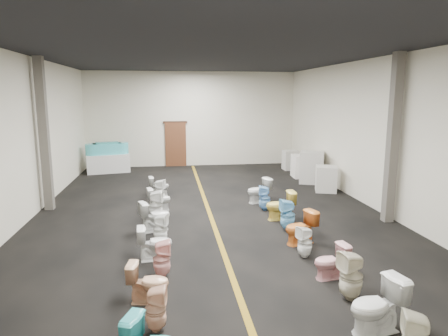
{
  "coord_description": "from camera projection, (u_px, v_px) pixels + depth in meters",
  "views": [
    {
      "loc": [
        -1.14,
        -11.29,
        3.42
      ],
      "look_at": [
        0.58,
        1.0,
        1.13
      ],
      "focal_mm": 32.0,
      "sensor_mm": 36.0,
      "label": 1
    }
  ],
  "objects": [
    {
      "name": "floor",
      "position": [
        209.0,
        212.0,
        11.77
      ],
      "size": [
        16.0,
        16.0,
        0.0
      ],
      "primitive_type": "plane",
      "color": "black",
      "rests_on": "ground"
    },
    {
      "name": "ceiling",
      "position": [
        208.0,
        55.0,
        10.95
      ],
      "size": [
        16.0,
        16.0,
        0.0
      ],
      "primitive_type": "plane",
      "rotation": [
        3.14,
        0.0,
        0.0
      ],
      "color": "black",
      "rests_on": "ground"
    },
    {
      "name": "wall_back",
      "position": [
        192.0,
        119.0,
        19.15
      ],
      "size": [
        10.0,
        0.0,
        10.0
      ],
      "primitive_type": "plane",
      "rotation": [
        1.57,
        0.0,
        0.0
      ],
      "color": "beige",
      "rests_on": "ground"
    },
    {
      "name": "wall_front",
      "position": [
        299.0,
        227.0,
        3.57
      ],
      "size": [
        10.0,
        0.0,
        10.0
      ],
      "primitive_type": "plane",
      "rotation": [
        -1.57,
        0.0,
        0.0
      ],
      "color": "beige",
      "rests_on": "ground"
    },
    {
      "name": "wall_left",
      "position": [
        23.0,
        139.0,
        10.68
      ],
      "size": [
        0.0,
        16.0,
        16.0
      ],
      "primitive_type": "plane",
      "rotation": [
        1.57,
        0.0,
        1.57
      ],
      "color": "beige",
      "rests_on": "ground"
    },
    {
      "name": "wall_right",
      "position": [
        373.0,
        134.0,
        12.04
      ],
      "size": [
        0.0,
        16.0,
        16.0
      ],
      "primitive_type": "plane",
      "rotation": [
        1.57,
        0.0,
        -1.57
      ],
      "color": "beige",
      "rests_on": "ground"
    },
    {
      "name": "aisle_stripe",
      "position": [
        209.0,
        212.0,
        11.77
      ],
      "size": [
        0.12,
        15.6,
        0.01
      ],
      "primitive_type": "cube",
      "color": "#866313",
      "rests_on": "floor"
    },
    {
      "name": "back_door",
      "position": [
        176.0,
        144.0,
        19.2
      ],
      "size": [
        1.0,
        0.1,
        2.1
      ],
      "primitive_type": "cube",
      "color": "#562D19",
      "rests_on": "floor"
    },
    {
      "name": "door_frame",
      "position": [
        175.0,
        122.0,
        19.02
      ],
      "size": [
        1.15,
        0.08,
        0.1
      ],
      "primitive_type": "cube",
      "color": "#331C11",
      "rests_on": "back_door"
    },
    {
      "name": "column_left",
      "position": [
        44.0,
        135.0,
        11.69
      ],
      "size": [
        0.25,
        0.25,
        4.5
      ],
      "primitive_type": "cube",
      "color": "#59544C",
      "rests_on": "floor"
    },
    {
      "name": "column_right",
      "position": [
        393.0,
        139.0,
        10.54
      ],
      "size": [
        0.25,
        0.25,
        4.5
      ],
      "primitive_type": "cube",
      "color": "#59544C",
      "rests_on": "floor"
    },
    {
      "name": "display_table",
      "position": [
        108.0,
        163.0,
        17.8
      ],
      "size": [
        1.98,
        1.29,
        0.81
      ],
      "primitive_type": "cube",
      "rotation": [
        0.0,
        0.0,
        0.22
      ],
      "color": "silver",
      "rests_on": "floor"
    },
    {
      "name": "bathtub",
      "position": [
        107.0,
        148.0,
        17.67
      ],
      "size": [
        1.82,
        0.98,
        0.55
      ],
      "rotation": [
        0.0,
        0.0,
        0.27
      ],
      "color": "#45BCC6",
      "rests_on": "display_table"
    },
    {
      "name": "appliance_crate_a",
      "position": [
        326.0,
        179.0,
        14.22
      ],
      "size": [
        0.89,
        0.89,
        0.91
      ],
      "primitive_type": "cube",
      "rotation": [
        0.0,
        0.0,
        -0.32
      ],
      "color": "silver",
      "rests_on": "floor"
    },
    {
      "name": "appliance_crate_b",
      "position": [
        312.0,
        167.0,
        15.62
      ],
      "size": [
        1.16,
        1.16,
        1.22
      ],
      "primitive_type": "cube",
      "rotation": [
        0.0,
        0.0,
        -0.4
      ],
      "color": "beige",
      "rests_on": "floor"
    },
    {
      "name": "appliance_crate_c",
      "position": [
        303.0,
        166.0,
        16.68
      ],
      "size": [
        0.87,
        0.87,
        0.94
      ],
      "primitive_type": "cube",
      "rotation": [
        0.0,
        0.0,
        -0.05
      ],
      "color": "white",
      "rests_on": "floor"
    },
    {
      "name": "appliance_crate_d",
      "position": [
        290.0,
        160.0,
        18.38
      ],
      "size": [
        0.63,
        0.63,
        0.89
      ],
      "primitive_type": "cube",
      "rotation": [
        0.0,
        0.0,
        0.02
      ],
      "color": "beige",
      "rests_on": "floor"
    },
    {
      "name": "toilet_left_1",
      "position": [
        156.0,
        309.0,
        5.8
      ],
      "size": [
        0.35,
        0.34,
        0.69
      ],
      "primitive_type": "imported",
      "rotation": [
        0.0,
        0.0,
        1.45
      ],
      "color": "#E9B292",
      "rests_on": "floor"
    },
    {
      "name": "toilet_left_2",
      "position": [
        148.0,
        282.0,
        6.62
      ],
      "size": [
        0.73,
        0.48,
        0.69
      ],
      "primitive_type": "imported",
      "rotation": [
        0.0,
        0.0,
        1.43
      ],
      "color": "tan",
      "rests_on": "floor"
    },
    {
      "name": "toilet_left_3",
      "position": [
        162.0,
        259.0,
        7.52
      ],
      "size": [
        0.35,
        0.34,
        0.73
      ],
      "primitive_type": "imported",
      "rotation": [
        0.0,
        0.0,
        1.62
      ],
      "color": "#EEAAA3",
      "rests_on": "floor"
    },
    {
      "name": "toilet_left_4",
      "position": [
        155.0,
        243.0,
        8.33
      ],
      "size": [
        0.74,
        0.45,
        0.73
      ],
      "primitive_type": "imported",
      "rotation": [
        0.0,
        0.0,
        1.64
      ],
      "color": "white",
      "rests_on": "floor"
    },
    {
      "name": "toilet_left_5",
      "position": [
        160.0,
        229.0,
        9.23
      ],
      "size": [
        0.41,
        0.4,
        0.71
      ],
      "primitive_type": "imported",
      "rotation": [
        0.0,
        0.0,
        1.26
      ],
      "color": "white",
      "rests_on": "floor"
    },
    {
      "name": "toilet_left_6",
      "position": [
        155.0,
        216.0,
        10.1
      ],
      "size": [
        0.87,
        0.68,
        0.78
      ],
      "primitive_type": "imported",
      "rotation": [
        0.0,
        0.0,
        1.92
      ],
      "color": "white",
      "rests_on": "floor"
    },
    {
      "name": "toilet_left_7",
      "position": [
        156.0,
        206.0,
        10.93
      ],
      "size": [
        0.43,
        0.43,
        0.85
      ],
      "primitive_type": "imported",
      "rotation": [
        0.0,
        0.0,
        1.45
      ],
      "color": "white",
      "rests_on": "floor"
    },
    {
      "name": "toilet_left_8",
      "position": [
        159.0,
        199.0,
        11.87
      ],
      "size": [
        0.74,
        0.5,
        0.7
      ],
      "primitive_type": "imported",
      "rotation": [
        0.0,
        0.0,
        1.74
      ],
      "color": "silver",
      "rests_on": "floor"
    },
    {
      "name": "toilet_left_9",
      "position": [
        159.0,
        191.0,
        12.7
      ],
      "size": [
        0.44,
        0.43,
        0.76
      ],
      "primitive_type": "imported",
      "rotation": [
        0.0,
        0.0,
        1.27
      ],
      "color": "white",
      "rests_on": "floor"
    },
    {
      "name": "toilet_left_10",
      "position": [
        159.0,
        186.0,
        13.59
      ],
      "size": [
        0.71,
        0.46,
        0.69
      ],
      "primitive_type": "imported",
      "rotation": [
        0.0,
        0.0,
        1.7
      ],
      "color": "silver",
      "rests_on": "floor"
    },
    {
      "name": "toilet_right_1",
      "position": [
        377.0,
        306.0,
        5.74
      ],
      "size": [
        0.9,
        0.63,
        0.84
      ],
      "primitive_type": "imported",
      "rotation": [
        0.0,
        0.0,
        -1.37
      ],
      "color": "white",
      "rests_on": "floor"
    },
    {
      "name": "toilet_right_2",
      "position": [
        351.0,
        276.0,
        6.68
      ],
      "size": [
        0.45,
        0.44,
        0.85
      ],
      "primitive_type": "imported",
      "rotation": [
        0.0,
        0.0,
        -1.41
      ],
      "color": "beige",
      "rests_on": "floor"
    },
    {
      "name": "toilet_right_3",
      "position": [
        331.0,
        262.0,
        7.48
      ],
      "size": [
        0.71,
        0.47,
        0.67
      ],
      "primitive_type": "imported",
      "rotation": [
        0.0,
        0.0,
        -1.41
      ],
      "color": "#E7A3A7",
      "rests_on": "floor"
    },
    {
      "name": "toilet_right_4",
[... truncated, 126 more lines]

